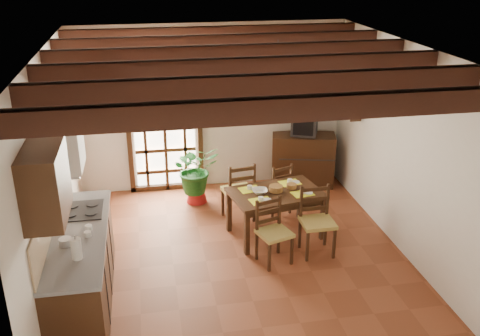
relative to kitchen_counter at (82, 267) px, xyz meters
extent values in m
plane|color=brown|center=(1.96, 0.60, -0.47)|extent=(5.00, 5.00, 0.00)
cube|color=silver|center=(1.96, 3.10, 0.93)|extent=(4.50, 0.02, 2.80)
cube|color=silver|center=(1.96, -1.90, 0.93)|extent=(4.50, 0.02, 2.80)
cube|color=silver|center=(-0.29, 0.60, 0.93)|extent=(0.02, 5.00, 2.80)
cube|color=silver|center=(4.21, 0.60, 0.93)|extent=(0.02, 5.00, 2.80)
cube|color=white|center=(1.96, 0.60, 2.33)|extent=(4.50, 5.00, 0.02)
cube|color=black|center=(1.96, -1.50, 2.22)|extent=(4.50, 0.14, 0.20)
cube|color=black|center=(1.96, -0.66, 2.22)|extent=(4.50, 0.14, 0.20)
cube|color=black|center=(1.96, 0.18, 2.22)|extent=(4.50, 0.14, 0.20)
cube|color=black|center=(1.96, 1.02, 2.22)|extent=(4.50, 0.14, 0.20)
cube|color=black|center=(1.96, 1.86, 2.22)|extent=(4.50, 0.14, 0.20)
cube|color=black|center=(1.96, 2.70, 2.22)|extent=(4.50, 0.14, 0.20)
cube|color=white|center=(1.16, 3.09, 0.63)|extent=(1.01, 0.02, 2.11)
cube|color=#311C0F|center=(1.16, 3.04, 1.77)|extent=(1.26, 0.10, 0.08)
cube|color=#311C0F|center=(0.57, 3.04, 0.63)|extent=(0.08, 0.10, 2.28)
cube|color=#311C0F|center=(1.75, 3.04, 0.63)|extent=(0.08, 0.10, 2.28)
cube|color=#311C0F|center=(1.16, 3.02, 0.63)|extent=(1.01, 0.03, 2.02)
cube|color=#311C0F|center=(0.01, 0.00, -0.03)|extent=(0.60, 2.20, 0.88)
cube|color=slate|center=(0.01, 0.00, 0.43)|extent=(0.64, 2.25, 0.04)
cube|color=tan|center=(-0.28, 0.00, 0.66)|extent=(0.02, 2.20, 0.50)
cube|color=#311C0F|center=(-0.12, -0.70, 1.38)|extent=(0.35, 0.80, 0.70)
cube|color=white|center=(-0.09, 0.55, 1.28)|extent=(0.38, 0.60, 0.50)
cube|color=silver|center=(-0.09, 0.55, 1.01)|extent=(0.32, 0.55, 0.04)
cube|color=black|center=(0.01, 0.55, 0.45)|extent=(0.50, 0.55, 0.02)
cylinder|color=white|center=(0.06, -0.55, 0.56)|extent=(0.11, 0.11, 0.24)
cylinder|color=silver|center=(-0.09, -0.25, 0.48)|extent=(0.14, 0.14, 0.10)
cube|color=#372012|center=(2.60, 1.13, 0.20)|extent=(1.40, 1.04, 0.05)
cube|color=#372012|center=(2.60, 1.13, 0.13)|extent=(1.26, 0.94, 0.09)
cube|color=#372012|center=(3.10, 1.59, -0.15)|extent=(0.07, 0.07, 0.65)
cube|color=#372012|center=(1.96, 1.37, -0.15)|extent=(0.07, 0.07, 0.65)
cube|color=#372012|center=(3.23, 0.89, -0.15)|extent=(0.07, 0.07, 0.65)
cube|color=#372012|center=(2.09, 0.67, -0.15)|extent=(0.07, 0.07, 0.65)
cube|color=tan|center=(2.41, 0.42, -0.04)|extent=(0.50, 0.49, 0.05)
cube|color=#311C0F|center=(2.36, 0.57, 0.18)|extent=(0.40, 0.16, 0.44)
cube|color=#311C0F|center=(2.41, 0.42, -0.26)|extent=(0.48, 0.47, 0.43)
cube|color=tan|center=(3.03, 0.54, -0.01)|extent=(0.44, 0.42, 0.05)
cube|color=#311C0F|center=(3.03, 0.71, 0.23)|extent=(0.44, 0.04, 0.48)
cube|color=#311C0F|center=(3.03, 0.54, -0.24)|extent=(0.42, 0.40, 0.47)
cube|color=tan|center=(2.16, 1.73, 0.00)|extent=(0.51, 0.49, 0.05)
cube|color=#311C0F|center=(2.19, 1.55, 0.24)|extent=(0.44, 0.11, 0.48)
cube|color=#311C0F|center=(2.16, 1.73, -0.24)|extent=(0.48, 0.47, 0.47)
cube|color=tan|center=(2.79, 1.84, -0.06)|extent=(0.49, 0.48, 0.05)
cube|color=#311C0F|center=(2.84, 1.69, 0.16)|extent=(0.38, 0.17, 0.43)
cube|color=#311C0F|center=(2.79, 1.84, -0.26)|extent=(0.47, 0.46, 0.42)
cube|color=#F3FF28|center=(2.28, 0.93, 0.16)|extent=(0.29, 0.22, 0.01)
cube|color=#F3FF28|center=(2.92, 0.93, 0.16)|extent=(0.29, 0.22, 0.01)
cube|color=#F3FF28|center=(2.28, 1.33, 0.16)|extent=(0.29, 0.22, 0.01)
cube|color=#F3FF28|center=(2.92, 1.33, 0.16)|extent=(0.29, 0.22, 0.01)
cylinder|color=olive|center=(2.60, 1.13, 0.21)|extent=(0.20, 0.20, 0.08)
imported|color=white|center=(2.36, 1.13, 0.25)|extent=(0.24, 0.24, 0.05)
cube|color=#311C0F|center=(3.52, 2.83, -0.02)|extent=(1.16, 0.74, 0.91)
cube|color=black|center=(3.52, 2.83, 0.63)|extent=(0.54, 0.52, 0.36)
cube|color=black|center=(3.52, 2.63, 0.63)|extent=(0.32, 0.16, 0.27)
cube|color=white|center=(3.46, 3.08, 1.28)|extent=(0.25, 0.03, 0.32)
cone|color=maroon|center=(1.59, 2.43, -0.36)|extent=(0.34, 0.34, 0.21)
imported|color=#144C19|center=(1.59, 2.43, 0.10)|extent=(2.16, 1.95, 2.12)
cube|color=#311C0F|center=(4.10, 2.20, 1.08)|extent=(0.20, 0.42, 0.03)
cube|color=#311C0F|center=(4.10, 2.03, 0.99)|extent=(0.18, 0.03, 0.18)
cube|color=#311C0F|center=(4.10, 2.37, 0.99)|extent=(0.18, 0.03, 0.18)
imported|color=#B2BFB2|center=(4.10, 2.20, 1.18)|extent=(0.15, 0.15, 0.15)
sphere|color=#F3FF28|center=(4.10, 2.20, 1.39)|extent=(0.14, 0.14, 0.14)
cylinder|color=#144C19|center=(4.10, 2.20, 1.24)|extent=(0.01, 0.01, 0.28)
cube|color=brown|center=(4.18, 2.20, 1.58)|extent=(0.03, 0.32, 0.32)
cube|color=#C3B292|center=(4.17, 2.20, 1.58)|extent=(0.01, 0.26, 0.26)
cylinder|color=black|center=(2.60, 1.23, 1.98)|extent=(0.01, 0.01, 0.70)
cone|color=#FAF4CA|center=(2.60, 1.23, 1.61)|extent=(0.36, 0.36, 0.14)
sphere|color=#FFD88C|center=(2.60, 1.23, 1.53)|extent=(0.09, 0.09, 0.09)
camera|label=1|loc=(0.83, -5.52, 3.42)|focal=40.00mm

